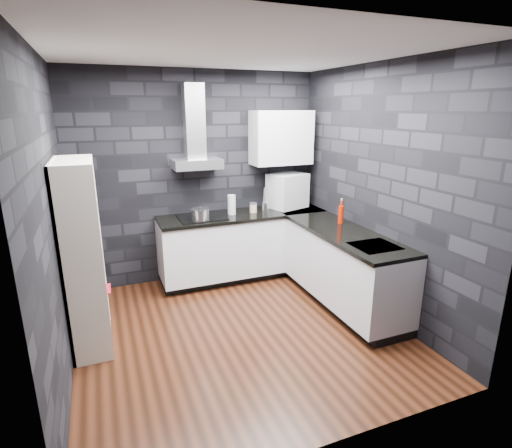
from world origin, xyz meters
TOP-DOWN VIEW (x-y plane):
  - ground at (0.00, 0.00)m, footprint 3.20×3.20m
  - ceiling at (0.00, 0.00)m, footprint 3.20×3.20m
  - wall_back at (0.00, 1.62)m, footprint 3.20×0.05m
  - wall_front at (0.00, -1.62)m, footprint 3.20×0.05m
  - wall_left at (-1.62, 0.00)m, footprint 0.05×3.20m
  - wall_right at (1.62, 0.00)m, footprint 0.05×3.20m
  - toekick_back at (0.50, 1.34)m, footprint 2.18×0.50m
  - toekick_right at (1.34, 0.10)m, footprint 0.50×1.78m
  - counter_back_cab at (0.50, 1.30)m, footprint 2.20×0.60m
  - counter_right_cab at (1.30, 0.10)m, footprint 0.60×1.80m
  - counter_back_top at (0.50, 1.29)m, footprint 2.20×0.62m
  - counter_right_top at (1.29, 0.10)m, footprint 0.62×1.80m
  - counter_corner_top at (1.30, 1.30)m, footprint 0.62×0.62m
  - hood_body at (-0.05, 1.43)m, footprint 0.60×0.34m
  - hood_chimney at (-0.05, 1.50)m, footprint 0.24×0.20m
  - upper_cabinet at (1.10, 1.43)m, footprint 0.80×0.35m
  - cooktop at (-0.05, 1.30)m, footprint 0.58×0.50m
  - sink_rim at (1.30, -0.40)m, footprint 0.44×0.40m
  - pot at (-0.10, 1.15)m, footprint 0.27×0.27m
  - glass_vase at (0.35, 1.31)m, footprint 0.12×0.12m
  - storage_jar at (0.65, 1.30)m, footprint 0.11×0.11m
  - utensil_crock at (0.82, 1.29)m, footprint 0.10×0.10m
  - appliance_garage at (1.19, 1.39)m, footprint 0.58×0.50m
  - red_bottle at (1.43, 0.42)m, footprint 0.08×0.08m
  - bookshelf at (-1.42, 0.36)m, footprint 0.46×0.84m
  - fruit_bowl at (-1.42, 0.23)m, footprint 0.28×0.28m
  - book_red at (-1.40, 0.53)m, footprint 0.19×0.03m
  - book_second at (-1.45, 0.56)m, footprint 0.15×0.09m

SIDE VIEW (x-z plane):
  - ground at x=0.00m, z-range 0.00..0.00m
  - toekick_back at x=0.50m, z-range 0.00..0.10m
  - toekick_right at x=1.34m, z-range 0.00..0.10m
  - counter_back_cab at x=0.50m, z-range 0.10..0.86m
  - counter_right_cab at x=1.30m, z-range 0.10..0.86m
  - book_red at x=-1.40m, z-range 0.45..0.70m
  - book_second at x=-1.45m, z-range 0.49..0.70m
  - counter_back_top at x=0.50m, z-range 0.86..0.90m
  - counter_right_top at x=1.29m, z-range 0.86..0.90m
  - counter_corner_top at x=1.30m, z-range 0.86..0.90m
  - sink_rim at x=1.30m, z-range 0.89..0.90m
  - bookshelf at x=-1.42m, z-range 0.00..1.80m
  - cooktop at x=-0.05m, z-range 0.90..0.91m
  - fruit_bowl at x=-1.42m, z-range 0.91..0.97m
  - storage_jar at x=0.65m, z-range 0.90..1.01m
  - utensil_crock at x=0.82m, z-range 0.90..1.02m
  - pot at x=-0.10m, z-range 0.91..1.04m
  - red_bottle at x=1.43m, z-range 0.90..1.11m
  - glass_vase at x=0.35m, z-range 0.90..1.15m
  - appliance_garage at x=1.19m, z-range 0.88..1.37m
  - wall_back at x=0.00m, z-range 0.00..2.70m
  - wall_front at x=0.00m, z-range 0.00..2.70m
  - wall_left at x=-1.62m, z-range 0.00..2.70m
  - wall_right at x=1.62m, z-range 0.00..2.70m
  - hood_body at x=-0.05m, z-range 1.50..1.62m
  - upper_cabinet at x=1.10m, z-range 1.50..2.20m
  - hood_chimney at x=-0.05m, z-range 1.62..2.52m
  - ceiling at x=0.00m, z-range 2.70..2.70m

